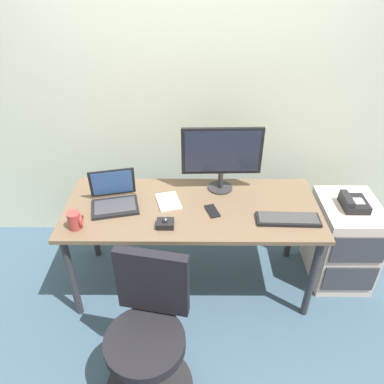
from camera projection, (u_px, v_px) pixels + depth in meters
The scene contains 13 objects.
ground_plane at pixel (192, 281), 2.94m from camera, with size 8.00×8.00×0.00m, color #374F60.
back_wall at pixel (193, 78), 2.76m from camera, with size 6.00×0.10×2.80m, color beige.
desk at pixel (192, 215), 2.58m from camera, with size 1.74×0.72×0.73m.
file_cabinet at pixel (342, 241), 2.84m from camera, with size 0.42×0.53×0.67m.
desk_phone at pixel (353, 203), 2.62m from camera, with size 0.17×0.20×0.09m.
office_chair at pixel (149, 338), 2.05m from camera, with size 0.52×0.52×0.92m.
monitor_main at pixel (222, 154), 2.57m from camera, with size 0.56×0.18×0.48m.
keyboard at pixel (288, 219), 2.40m from camera, with size 0.41×0.15×0.03m.
laptop at pixel (114, 198), 2.53m from camera, with size 0.36×0.33×0.24m.
trackball_mouse at pixel (165, 223), 2.35m from camera, with size 0.11×0.09×0.07m.
coffee_mug at pixel (75, 220), 2.31m from camera, with size 0.09×0.08×0.12m.
paper_notepad at pixel (168, 201), 2.58m from camera, with size 0.15×0.21×0.01m, color white.
cell_phone at pixel (212, 211), 2.49m from camera, with size 0.07×0.14×0.01m, color black.
Camera 1 is at (0.01, -2.05, 2.23)m, focal length 34.65 mm.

